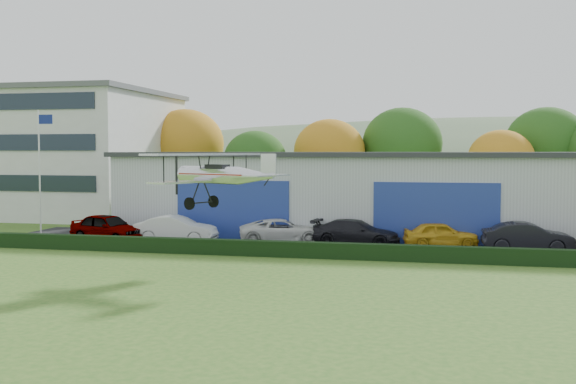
% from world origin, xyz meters
% --- Properties ---
extents(ground, '(300.00, 300.00, 0.00)m').
position_xyz_m(ground, '(0.00, 0.00, 0.00)').
color(ground, '#30601E').
rests_on(ground, ground).
extents(apron, '(48.00, 9.00, 0.05)m').
position_xyz_m(apron, '(3.00, 21.00, 0.03)').
color(apron, black).
rests_on(apron, ground).
extents(hedge, '(46.00, 0.60, 0.80)m').
position_xyz_m(hedge, '(3.00, 16.20, 0.40)').
color(hedge, black).
rests_on(hedge, ground).
extents(hangar, '(40.60, 12.60, 5.30)m').
position_xyz_m(hangar, '(5.00, 27.98, 2.66)').
color(hangar, '#B2B7BC').
rests_on(hangar, ground).
extents(office_block, '(20.60, 15.60, 10.40)m').
position_xyz_m(office_block, '(-28.00, 35.00, 5.21)').
color(office_block, silver).
rests_on(office_block, ground).
extents(flagpole, '(1.05, 0.10, 8.00)m').
position_xyz_m(flagpole, '(-19.88, 22.00, 4.78)').
color(flagpole, silver).
rests_on(flagpole, ground).
extents(tree_belt, '(75.70, 13.22, 10.12)m').
position_xyz_m(tree_belt, '(0.85, 40.62, 5.61)').
color(tree_belt, '#3D2614').
rests_on(tree_belt, ground).
extents(distant_hills, '(430.00, 196.00, 56.00)m').
position_xyz_m(distant_hills, '(-4.38, 140.00, -13.05)').
color(distant_hills, '#4C6642').
rests_on(distant_hills, ground).
extents(car_0, '(5.16, 3.28, 1.64)m').
position_xyz_m(car_0, '(-13.84, 19.30, 0.87)').
color(car_0, gray).
rests_on(car_0, apron).
extents(car_1, '(4.77, 1.86, 1.55)m').
position_xyz_m(car_1, '(-9.74, 19.77, 0.82)').
color(car_1, silver).
rests_on(car_1, apron).
extents(car_2, '(5.44, 3.68, 1.39)m').
position_xyz_m(car_2, '(-3.66, 20.96, 0.74)').
color(car_2, silver).
rests_on(car_2, apron).
extents(car_3, '(5.15, 2.50, 1.45)m').
position_xyz_m(car_3, '(0.61, 20.93, 0.77)').
color(car_3, black).
rests_on(car_3, apron).
extents(car_4, '(4.33, 2.36, 1.40)m').
position_xyz_m(car_4, '(5.30, 21.24, 0.75)').
color(car_4, gold).
rests_on(car_4, apron).
extents(car_5, '(4.74, 1.83, 1.54)m').
position_xyz_m(car_5, '(9.79, 20.55, 0.82)').
color(car_5, black).
rests_on(car_5, apron).
extents(biplane, '(5.89, 6.48, 2.48)m').
position_xyz_m(biplane, '(-4.28, 11.26, 4.39)').
color(biplane, silver).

